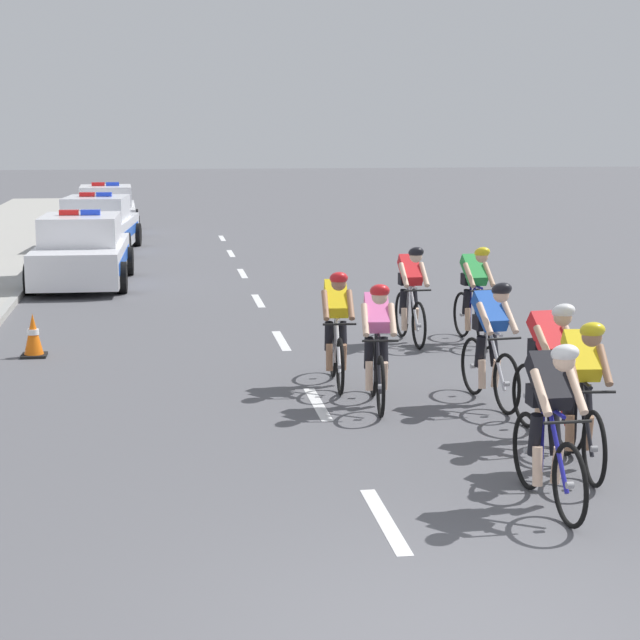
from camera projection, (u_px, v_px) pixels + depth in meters
kerb_edge at (9, 306)px, 20.01m from camera, size 0.16×60.00×0.13m
lane_markings_centre at (268, 319)px, 19.06m from camera, size 0.14×29.60×0.01m
cyclist_lead at (550, 421)px, 9.51m from camera, size 0.42×1.72×1.56m
cyclist_second at (582, 392)px, 10.54m from camera, size 0.45×1.72×1.56m
cyclist_third at (549, 368)px, 11.58m from camera, size 0.45×1.72×1.56m
cyclist_fourth at (491, 341)px, 13.07m from camera, size 0.45×1.72×1.56m
cyclist_fifth at (377, 342)px, 12.96m from camera, size 0.45×1.72×1.56m
cyclist_sixth at (337, 326)px, 14.01m from camera, size 0.43×1.72×1.56m
cyclist_seventh at (475, 293)px, 16.79m from camera, size 0.44×1.72×1.56m
cyclist_eighth at (411, 293)px, 16.80m from camera, size 0.43×1.72×1.56m
police_car_nearest at (82, 253)px, 23.05m from camera, size 2.09×4.44×1.59m
police_car_second at (97, 226)px, 29.06m from camera, size 2.28×4.53×1.59m
police_car_third at (106, 211)px, 34.18m from camera, size 2.11×4.46×1.59m
traffic_cone_near at (33, 336)px, 15.88m from camera, size 0.36×0.36×0.64m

